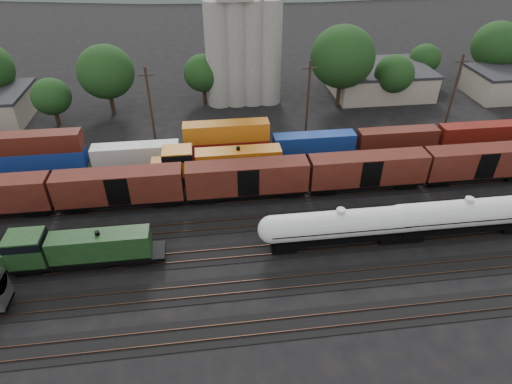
{
  "coord_description": "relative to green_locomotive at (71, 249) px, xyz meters",
  "views": [
    {
      "loc": [
        -3.95,
        -39.23,
        31.56
      ],
      "look_at": [
        1.32,
        2.0,
        3.0
      ],
      "focal_mm": 30.0,
      "sensor_mm": 36.0,
      "label": 1
    }
  ],
  "objects": [
    {
      "name": "ground",
      "position": [
        18.33,
        5.0,
        -2.51
      ],
      "size": [
        600.0,
        600.0,
        0.0
      ],
      "primitive_type": "plane",
      "color": "black"
    },
    {
      "name": "tracks",
      "position": [
        18.33,
        5.0,
        -2.46
      ],
      "size": [
        180.0,
        33.2,
        0.2
      ],
      "color": "black",
      "rests_on": "ground"
    },
    {
      "name": "green_locomotive",
      "position": [
        0.0,
        0.0,
        0.0
      ],
      "size": [
        16.57,
        2.92,
        4.39
      ],
      "color": "black",
      "rests_on": "ground"
    },
    {
      "name": "tank_car_a",
      "position": [
        27.69,
        0.0,
        0.22
      ],
      "size": [
        17.54,
        3.14,
        4.6
      ],
      "color": "silver",
      "rests_on": "ground"
    },
    {
      "name": "tank_car_b",
      "position": [
        41.98,
        0.0,
        0.29
      ],
      "size": [
        18.02,
        3.23,
        4.72
      ],
      "color": "silver",
      "rests_on": "ground"
    },
    {
      "name": "orange_locomotive",
      "position": [
        15.09,
        15.0,
        0.17
      ],
      "size": [
        18.89,
        3.15,
        4.72
      ],
      "color": "black",
      "rests_on": "ground"
    },
    {
      "name": "boxcar_string",
      "position": [
        3.52,
        10.0,
        0.61
      ],
      "size": [
        138.2,
        2.9,
        4.2
      ],
      "color": "black",
      "rests_on": "ground"
    },
    {
      "name": "container_wall",
      "position": [
        15.49,
        20.0,
        0.07
      ],
      "size": [
        161.57,
        2.6,
        5.8
      ],
      "color": "black",
      "rests_on": "ground"
    },
    {
      "name": "grain_silo",
      "position": [
        21.61,
        41.0,
        8.75
      ],
      "size": [
        13.4,
        5.0,
        29.0
      ],
      "color": "gray",
      "rests_on": "ground"
    },
    {
      "name": "industrial_sheds",
      "position": [
        24.95,
        40.25,
        0.05
      ],
      "size": [
        119.38,
        17.26,
        5.1
      ],
      "color": "#9E937F",
      "rests_on": "ground"
    },
    {
      "name": "tree_band",
      "position": [
        27.99,
        41.82,
        4.94
      ],
      "size": [
        163.8,
        18.82,
        14.31
      ],
      "color": "black",
      "rests_on": "ground"
    },
    {
      "name": "utility_poles",
      "position": [
        18.33,
        27.0,
        3.7
      ],
      "size": [
        122.2,
        0.36,
        12.0
      ],
      "color": "black",
      "rests_on": "ground"
    }
  ]
}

